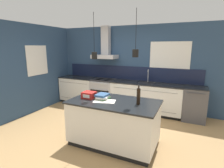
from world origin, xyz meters
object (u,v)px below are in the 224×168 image
Objects in this scene: dishwasher at (195,104)px; red_supply_box at (89,95)px; oven_range at (104,93)px; book_stack at (103,96)px; bottle_on_island at (138,96)px.

red_supply_box reaches higher than dishwasher.
oven_range is at bearing 109.22° from red_supply_box.
book_stack is 1.38× the size of red_supply_box.
dishwasher is at bearing 44.70° from red_supply_box.
book_stack is (0.99, -1.95, 0.51)m from oven_range.
book_stack is (-0.76, 0.02, -0.10)m from bottle_on_island.
bottle_on_island reaches higher than oven_range.
book_stack is 0.29m from red_supply_box.
dishwasher is 2.92m from red_supply_box.
book_stack reaches higher than oven_range.
bottle_on_island is 0.76m from book_stack.
oven_range is 1.00× the size of dishwasher.
dishwasher is at bearing 0.09° from oven_range.
oven_range is 2.70m from bottle_on_island.
red_supply_box is (-2.04, -2.02, 0.52)m from dishwasher.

